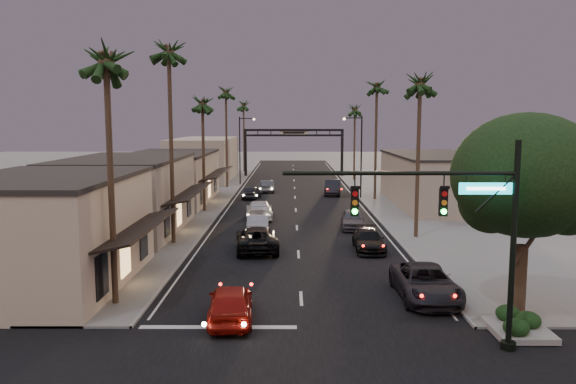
{
  "coord_description": "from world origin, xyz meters",
  "views": [
    {
      "loc": [
        -0.52,
        -16.03,
        8.45
      ],
      "look_at": [
        -0.72,
        31.01,
        2.5
      ],
      "focal_mm": 35.0,
      "sensor_mm": 36.0,
      "label": 1
    }
  ],
  "objects_px": {
    "corner_tree": "(528,180)",
    "oncoming_pickup": "(257,239)",
    "curbside_black": "(369,240)",
    "streetlight_left": "(242,145)",
    "curbside_near": "(425,283)",
    "palm_ld": "(226,89)",
    "traffic_signal": "(462,215)",
    "arch": "(294,140)",
    "palm_lb": "(169,46)",
    "palm_rb": "(377,83)",
    "oncoming_red": "(230,303)",
    "palm_far": "(244,103)",
    "palm_ra": "(420,78)",
    "streetlight_right": "(359,150)",
    "palm_la": "(106,52)",
    "palm_rc": "(355,107)",
    "oncoming_silver": "(258,224)",
    "palm_lc": "(202,99)"
  },
  "relations": [
    {
      "from": "traffic_signal",
      "to": "palm_ra",
      "type": "distance_m",
      "value": 21.19
    },
    {
      "from": "traffic_signal",
      "to": "streetlight_left",
      "type": "bearing_deg",
      "value": 103.14
    },
    {
      "from": "corner_tree",
      "to": "streetlight_right",
      "type": "height_order",
      "value": "streetlight_right"
    },
    {
      "from": "streetlight_right",
      "to": "streetlight_left",
      "type": "distance_m",
      "value": 18.99
    },
    {
      "from": "corner_tree",
      "to": "palm_ld",
      "type": "xyz_separation_m",
      "value": [
        -18.08,
        47.55,
        6.44
      ]
    },
    {
      "from": "traffic_signal",
      "to": "palm_ld",
      "type": "height_order",
      "value": "palm_ld"
    },
    {
      "from": "palm_la",
      "to": "curbside_near",
      "type": "bearing_deg",
      "value": 4.05
    },
    {
      "from": "palm_ra",
      "to": "curbside_near",
      "type": "height_order",
      "value": "palm_ra"
    },
    {
      "from": "corner_tree",
      "to": "oncoming_pickup",
      "type": "bearing_deg",
      "value": 134.01
    },
    {
      "from": "traffic_signal",
      "to": "arch",
      "type": "height_order",
      "value": "traffic_signal"
    },
    {
      "from": "palm_ld",
      "to": "oncoming_pickup",
      "type": "bearing_deg",
      "value": -80.46
    },
    {
      "from": "curbside_black",
      "to": "streetlight_left",
      "type": "bearing_deg",
      "value": 107.79
    },
    {
      "from": "streetlight_left",
      "to": "oncoming_pickup",
      "type": "distance_m",
      "value": 38.42
    },
    {
      "from": "traffic_signal",
      "to": "curbside_near",
      "type": "bearing_deg",
      "value": 87.66
    },
    {
      "from": "arch",
      "to": "curbside_near",
      "type": "distance_m",
      "value": 60.45
    },
    {
      "from": "streetlight_left",
      "to": "oncoming_silver",
      "type": "relative_size",
      "value": 2.01
    },
    {
      "from": "palm_ra",
      "to": "palm_rc",
      "type": "xyz_separation_m",
      "value": [
        0.0,
        40.0,
        -0.97
      ]
    },
    {
      "from": "traffic_signal",
      "to": "palm_rb",
      "type": "xyz_separation_m",
      "value": [
        2.91,
        40.0,
        7.33
      ]
    },
    {
      "from": "palm_lb",
      "to": "streetlight_left",
      "type": "bearing_deg",
      "value": 87.33
    },
    {
      "from": "streetlight_left",
      "to": "palm_lc",
      "type": "height_order",
      "value": "palm_lc"
    },
    {
      "from": "streetlight_left",
      "to": "oncoming_red",
      "type": "xyz_separation_m",
      "value": [
        3.86,
        -51.0,
        -4.54
      ]
    },
    {
      "from": "palm_lc",
      "to": "palm_ra",
      "type": "relative_size",
      "value": 0.92
    },
    {
      "from": "traffic_signal",
      "to": "curbside_black",
      "type": "xyz_separation_m",
      "value": [
        -1.06,
        16.12,
        -4.4
      ]
    },
    {
      "from": "palm_la",
      "to": "palm_ld",
      "type": "height_order",
      "value": "palm_ld"
    },
    {
      "from": "traffic_signal",
      "to": "palm_lb",
      "type": "bearing_deg",
      "value": 128.44
    },
    {
      "from": "traffic_signal",
      "to": "palm_rb",
      "type": "height_order",
      "value": "palm_rb"
    },
    {
      "from": "palm_ra",
      "to": "oncoming_red",
      "type": "xyz_separation_m",
      "value": [
        -11.66,
        -17.0,
        -10.65
      ]
    },
    {
      "from": "corner_tree",
      "to": "streetlight_right",
      "type": "distance_m",
      "value": 37.64
    },
    {
      "from": "palm_ra",
      "to": "oncoming_silver",
      "type": "height_order",
      "value": "palm_ra"
    },
    {
      "from": "palm_ra",
      "to": "palm_lb",
      "type": "bearing_deg",
      "value": -173.37
    },
    {
      "from": "palm_rc",
      "to": "palm_far",
      "type": "bearing_deg",
      "value": 140.36
    },
    {
      "from": "curbside_black",
      "to": "palm_lb",
      "type": "bearing_deg",
      "value": 172.74
    },
    {
      "from": "corner_tree",
      "to": "curbside_near",
      "type": "bearing_deg",
      "value": 143.95
    },
    {
      "from": "palm_lc",
      "to": "palm_lb",
      "type": "bearing_deg",
      "value": -90.0
    },
    {
      "from": "palm_ra",
      "to": "palm_far",
      "type": "relative_size",
      "value": 1.0
    },
    {
      "from": "streetlight_left",
      "to": "oncoming_pickup",
      "type": "bearing_deg",
      "value": -83.69
    },
    {
      "from": "oncoming_pickup",
      "to": "curbside_near",
      "type": "height_order",
      "value": "oncoming_pickup"
    },
    {
      "from": "traffic_signal",
      "to": "palm_lc",
      "type": "xyz_separation_m",
      "value": [
        -14.29,
        32.0,
        5.39
      ]
    },
    {
      "from": "streetlight_left",
      "to": "palm_far",
      "type": "height_order",
      "value": "palm_far"
    },
    {
      "from": "traffic_signal",
      "to": "oncoming_pickup",
      "type": "bearing_deg",
      "value": 117.63
    },
    {
      "from": "palm_rb",
      "to": "curbside_black",
      "type": "relative_size",
      "value": 3.02
    },
    {
      "from": "streetlight_left",
      "to": "palm_lb",
      "type": "height_order",
      "value": "palm_lb"
    },
    {
      "from": "corner_tree",
      "to": "palm_ld",
      "type": "height_order",
      "value": "palm_ld"
    },
    {
      "from": "palm_rb",
      "to": "oncoming_red",
      "type": "relative_size",
      "value": 3.06
    },
    {
      "from": "palm_far",
      "to": "curbside_near",
      "type": "distance_m",
      "value": 70.26
    },
    {
      "from": "palm_ld",
      "to": "oncoming_silver",
      "type": "distance_m",
      "value": 32.15
    },
    {
      "from": "palm_lc",
      "to": "oncoming_pickup",
      "type": "xyz_separation_m",
      "value": [
        5.87,
        -15.92,
        -9.67
      ]
    },
    {
      "from": "palm_far",
      "to": "curbside_near",
      "type": "xyz_separation_m",
      "value": [
        14.23,
        -67.97,
        -10.65
      ]
    },
    {
      "from": "traffic_signal",
      "to": "palm_rb",
      "type": "distance_m",
      "value": 40.77
    },
    {
      "from": "palm_lc",
      "to": "palm_rb",
      "type": "distance_m",
      "value": 19.07
    }
  ]
}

